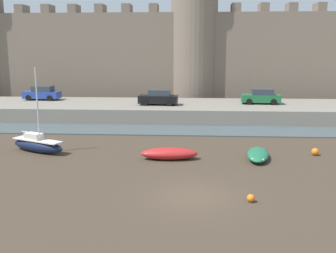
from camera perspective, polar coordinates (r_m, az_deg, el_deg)
name	(u,v)px	position (r m, az deg, el deg)	size (l,w,h in m)	color
ground_plane	(194,197)	(20.24, 3.82, -10.11)	(160.00, 160.00, 0.00)	#423528
water_channel	(194,131)	(35.80, 3.73, -0.58)	(80.00, 4.50, 0.10)	#47565B
quay_road	(194,111)	(42.81, 3.73, 2.33)	(68.66, 10.00, 1.52)	gray
castle	(194,48)	(52.17, 3.80, 11.23)	(63.30, 6.65, 20.32)	#7A6B5B
rowboat_near_channel_left	(258,154)	(27.40, 12.93, -3.95)	(2.05, 3.90, 0.61)	#1E6B47
rowboat_near_channel_right	(169,153)	(26.58, 0.18, -3.92)	(3.91, 1.58, 0.80)	red
sailboat_foreground_left	(37,144)	(29.92, -18.43, -2.48)	(4.68, 2.94, 6.11)	#141E3D
mooring_buoy_near_shore	(251,198)	(19.88, 11.94, -10.14)	(0.39, 0.39, 0.39)	orange
mooring_buoy_mid_mud	(315,152)	(29.47, 20.58, -3.45)	(0.52, 0.52, 0.52)	orange
car_quay_east	(42,93)	(47.95, -17.79, 4.62)	(4.17, 2.02, 1.62)	#263F99
car_quay_centre_east	(261,97)	(43.52, 13.35, 4.24)	(4.17, 2.02, 1.62)	#1E6638
car_quay_centre_west	(159,98)	(41.57, -1.38, 4.22)	(4.17, 2.02, 1.62)	black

